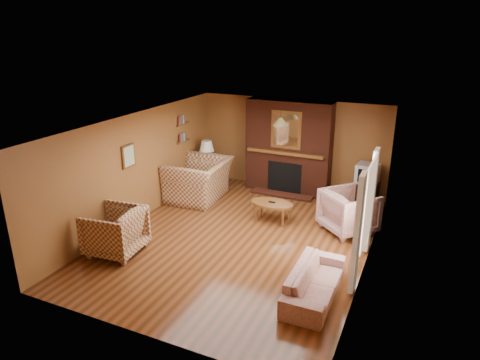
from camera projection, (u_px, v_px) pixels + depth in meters
The scene contains 20 objects.
floor at pixel (241, 238), 8.83m from camera, with size 6.50×6.50×0.00m, color #45250E.
ceiling at pixel (241, 124), 8.02m from camera, with size 6.50×6.50×0.00m, color silver.
wall_back at pixel (291, 145), 11.21m from camera, with size 6.50×6.50×0.00m, color brown.
wall_front at pixel (140, 261), 5.63m from camera, with size 6.50×6.50×0.00m, color brown.
wall_left at pixel (137, 168), 9.39m from camera, with size 6.50×6.50×0.00m, color brown.
wall_right at pixel (371, 204), 7.45m from camera, with size 6.50×6.50×0.00m, color brown.
fireplace at pixel (288, 148), 10.99m from camera, with size 2.20×0.82×2.40m.
window_right at pixel (366, 212), 7.33m from camera, with size 0.10×1.85×2.00m.
bookshelf at pixel (184, 129), 10.84m from camera, with size 0.09×0.55×0.71m.
botanical_print at pixel (128, 156), 9.00m from camera, with size 0.05×0.40×0.50m.
pendant_light at pixel (281, 122), 10.13m from camera, with size 0.36×0.36×0.48m.
plaid_loveseat at pixel (199, 180), 10.71m from camera, with size 1.55×1.35×1.00m, color maroon.
plaid_armchair at pixel (115, 231), 8.13m from camera, with size 0.96×0.99×0.90m, color maroon.
floral_sofa at pixel (315, 282), 6.87m from camera, with size 1.72×0.67×0.50m, color beige.
floral_armchair at pixel (349, 211), 9.00m from camera, with size 0.97×1.00×0.91m, color beige.
coffee_table at pixel (272, 205), 9.48m from camera, with size 0.95×0.59×0.47m.
side_table at pixel (207, 175), 11.64m from camera, with size 0.46×0.46×0.62m, color brown.
table_lamp at pixel (207, 151), 11.41m from camera, with size 0.40×0.40×0.65m.
tv_stand at pixel (365, 194), 10.33m from camera, with size 0.55×0.50×0.60m, color black.
crt_tv at pixel (368, 174), 10.15m from camera, with size 0.55×0.55×0.46m.
Camera 1 is at (3.24, -7.21, 4.11)m, focal length 32.00 mm.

